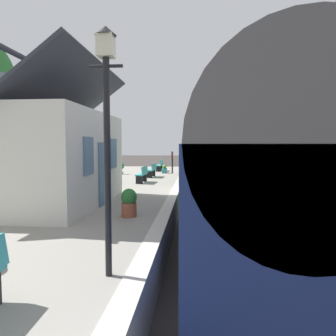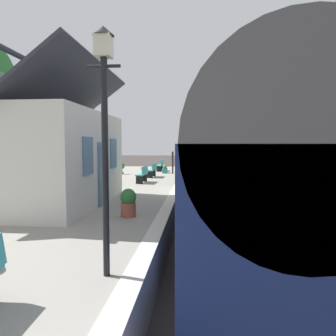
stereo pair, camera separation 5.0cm
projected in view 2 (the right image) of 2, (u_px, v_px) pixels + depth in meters
name	position (u px, v px, depth m)	size (l,w,h in m)	color
ground_plane	(202.00, 214.00, 13.79)	(160.00, 160.00, 0.00)	#383330
platform	(111.00, 201.00, 14.12)	(32.00, 6.09, 0.98)	gray
platform_edge_coping	(175.00, 191.00, 13.83)	(32.00, 0.36, 0.02)	beige
rail_near	(239.00, 213.00, 13.64)	(52.00, 0.08, 0.14)	gray
rail_far	(206.00, 212.00, 13.77)	(52.00, 0.08, 0.14)	gray
train	(225.00, 165.00, 12.65)	(19.40, 2.73, 4.32)	black
station_building	(45.00, 155.00, 10.64)	(6.26, 4.17, 6.01)	silver
bench_mid_platform	(143.00, 174.00, 16.94)	(1.42, 0.49, 0.88)	teal
bench_near_building	(161.00, 165.00, 24.62)	(1.41, 0.47, 0.88)	teal
bench_platform_end	(152.00, 170.00, 19.92)	(1.41, 0.48, 0.88)	teal
planter_edge_near	(128.00, 202.00, 8.86)	(0.44, 0.44, 0.79)	#9E5138
planter_edge_far	(110.00, 168.00, 22.93)	(0.52, 0.52, 0.76)	teal
planter_by_door	(165.00, 169.00, 22.88)	(0.70, 0.32, 0.61)	teal
planter_bench_right	(122.00, 168.00, 21.96)	(0.44, 0.44, 0.81)	gray
lamp_post_platform	(104.00, 104.00, 4.67)	(0.32, 0.50, 3.74)	black
station_sign_board	(173.00, 157.00, 22.38)	(0.96, 0.06, 1.57)	black
tree_behind_building	(55.00, 113.00, 27.72)	(3.95, 3.93, 8.00)	#4C3828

